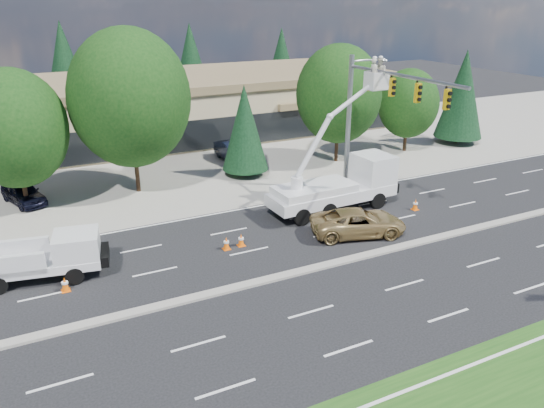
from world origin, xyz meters
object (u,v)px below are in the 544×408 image
minivan (358,222)px  signal_mast (370,107)px  bucket_truck (344,178)px  utility_pickup (48,261)px

minivan → signal_mast: bearing=-21.8°
minivan → bucket_truck: bearing=-5.0°
bucket_truck → minivan: bucket_truck is taller
signal_mast → minivan: signal_mast is taller
signal_mast → bucket_truck: size_ratio=1.10×
signal_mast → bucket_truck: 4.69m
signal_mast → utility_pickup: signal_mast is taller
bucket_truck → minivan: size_ratio=1.74×
signal_mast → utility_pickup: 20.39m
signal_mast → bucket_truck: bearing=-159.5°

